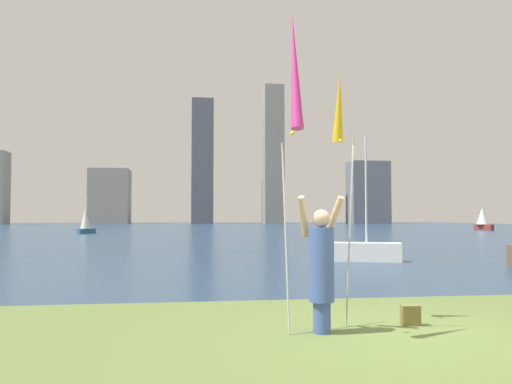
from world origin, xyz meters
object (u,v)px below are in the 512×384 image
at_px(kite_flag_right, 339,113).
at_px(bag, 411,315).
at_px(person, 321,265).
at_px(kite_flag_left, 294,76).
at_px(sailboat_4, 367,251).
at_px(sailboat_8, 483,218).
at_px(sailboat_0, 86,221).

xyz_separation_m(kite_flag_right, bag, (0.91, -0.32, -2.91)).
bearing_deg(bag, kite_flag_right, 160.54).
height_order(person, kite_flag_right, kite_flag_right).
distance_m(kite_flag_left, sailboat_4, 12.28).
bearing_deg(kite_flag_right, kite_flag_left, -130.89).
bearing_deg(bag, sailboat_4, 73.45).
relative_size(kite_flag_right, sailboat_8, 1.04).
relative_size(bag, sailboat_0, 0.08).
bearing_deg(person, kite_flag_right, 72.20).
height_order(bag, sailboat_8, sailboat_8).
bearing_deg(sailboat_8, bag, -122.18).
relative_size(person, sailboat_8, 0.52).
relative_size(kite_flag_right, sailboat_4, 0.85).
xyz_separation_m(person, kite_flag_right, (0.45, 0.61, 2.16)).
bearing_deg(sailboat_8, kite_flag_right, -123.16).
bearing_deg(person, bag, 30.42).
xyz_separation_m(kite_flag_left, sailboat_4, (4.84, 10.90, -2.94)).
xyz_separation_m(person, sailboat_8, (30.82, 47.10, 0.38)).
relative_size(kite_flag_right, sailboat_0, 1.10).
xyz_separation_m(kite_flag_right, sailboat_4, (3.94, 9.86, -2.70)).
xyz_separation_m(kite_flag_left, sailboat_8, (31.27, 47.53, -2.02)).
height_order(kite_flag_left, bag, kite_flag_left).
relative_size(person, sailboat_0, 0.55).
distance_m(sailboat_0, sailboat_8, 41.44).
height_order(kite_flag_right, sailboat_8, kite_flag_right).
bearing_deg(sailboat_8, sailboat_0, -172.28).
height_order(bag, sailboat_0, sailboat_0).
bearing_deg(kite_flag_left, person, 43.23).
relative_size(person, kite_flag_right, 0.50).
relative_size(kite_flag_right, bag, 13.05).
height_order(bag, sailboat_4, sailboat_4).
relative_size(bag, sailboat_4, 0.07).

